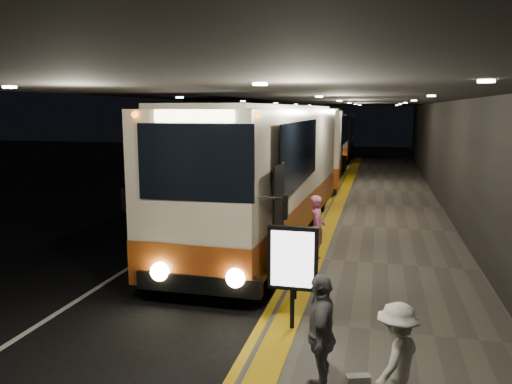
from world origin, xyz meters
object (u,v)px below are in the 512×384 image
at_px(coach_third, 337,137).
at_px(info_sign, 293,260).
at_px(passenger_waiting_white, 396,359).
at_px(stanchion_post, 296,275).
at_px(passenger_boarding, 317,228).
at_px(coach_second, 319,147).
at_px(passenger_waiting_grey, 321,335).
at_px(coach_main, 267,176).

height_order(coach_third, info_sign, coach_third).
bearing_deg(passenger_waiting_white, stanchion_post, -125.68).
bearing_deg(info_sign, passenger_boarding, 90.47).
height_order(coach_second, passenger_waiting_grey, coach_second).
bearing_deg(stanchion_post, coach_main, 108.29).
relative_size(coach_main, coach_third, 1.14).
bearing_deg(passenger_waiting_grey, info_sign, -161.54).
relative_size(info_sign, stanchion_post, 1.79).
xyz_separation_m(coach_second, info_sign, (2.03, -20.87, -0.49)).
bearing_deg(info_sign, coach_main, 105.49).
bearing_deg(passenger_boarding, passenger_waiting_white, -169.91).
xyz_separation_m(passenger_boarding, passenger_waiting_white, (1.81, -6.45, -0.12)).
height_order(passenger_waiting_grey, stanchion_post, passenger_waiting_grey).
bearing_deg(stanchion_post, coach_third, 93.31).
relative_size(coach_main, passenger_boarding, 7.59).
height_order(coach_third, passenger_boarding, coach_third).
distance_m(coach_main, passenger_waiting_grey, 9.50).
xyz_separation_m(coach_third, stanchion_post, (1.91, -33.08, -1.05)).
bearing_deg(coach_second, coach_third, 87.07).
height_order(coach_second, info_sign, coach_second).
distance_m(passenger_waiting_grey, stanchion_post, 3.53).
bearing_deg(passenger_waiting_white, coach_second, -144.25).
height_order(coach_second, stanchion_post, coach_second).
xyz_separation_m(coach_main, coach_third, (-0.04, 27.43, -0.23)).
height_order(coach_third, passenger_waiting_white, coach_third).
relative_size(coach_third, passenger_waiting_white, 7.67).
relative_size(passenger_waiting_grey, stanchion_post, 1.64).
distance_m(coach_second, info_sign, 20.97).
relative_size(coach_second, info_sign, 6.77).
bearing_deg(coach_third, passenger_waiting_grey, -86.37).
xyz_separation_m(coach_third, info_sign, (2.08, -34.50, -0.30)).
bearing_deg(coach_main, passenger_boarding, -53.26).
bearing_deg(passenger_boarding, coach_second, 1.07).
bearing_deg(coach_main, info_sign, -72.07).
xyz_separation_m(coach_main, passenger_boarding, (1.96, -2.81, -0.94)).
height_order(passenger_boarding, passenger_waiting_white, passenger_boarding).
relative_size(coach_main, passenger_waiting_grey, 7.55).
height_order(passenger_waiting_white, passenger_waiting_grey, passenger_waiting_grey).
distance_m(passenger_waiting_white, passenger_waiting_grey, 1.03).
bearing_deg(coach_third, coach_second, -90.55).
height_order(passenger_boarding, stanchion_post, passenger_boarding).
height_order(coach_main, passenger_waiting_grey, coach_main).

